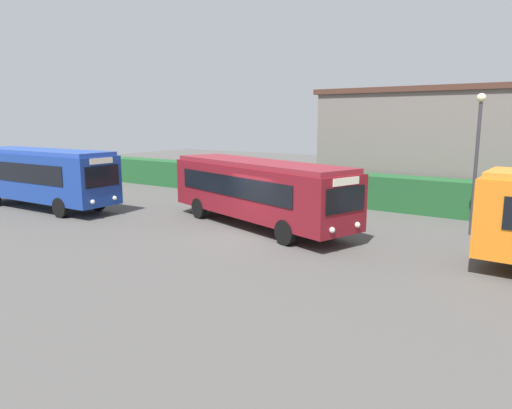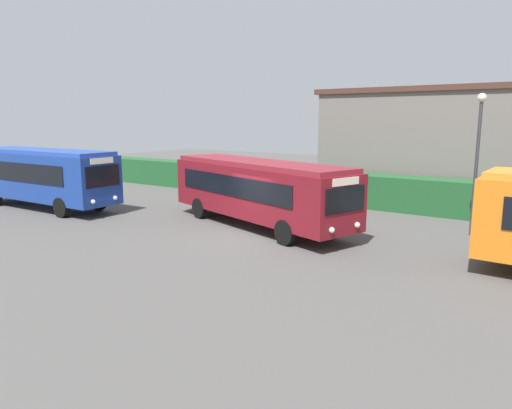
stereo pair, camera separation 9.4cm
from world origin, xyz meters
TOP-DOWN VIEW (x-y plane):
  - ground_plane at (0.00, 0.00)m, footprint 84.82×84.82m
  - bus_blue at (-12.83, -1.10)m, footprint 9.89×2.77m
  - bus_maroon at (-0.71, 1.79)m, footprint 10.55×5.47m
  - hedge_row at (0.00, 9.35)m, footprint 54.41×1.74m
  - depot_building at (4.12, 14.30)m, footprint 13.39×7.73m
  - traffic_cone at (-15.62, 4.76)m, footprint 0.36×0.36m
  - lamppost at (7.54, 5.58)m, footprint 0.36×0.36m

SIDE VIEW (x-z plane):
  - ground_plane at x=0.00m, z-range 0.00..0.00m
  - traffic_cone at x=-15.62m, z-range 0.00..0.60m
  - hedge_row at x=0.00m, z-range 0.00..1.80m
  - bus_maroon at x=-0.71m, z-range 0.24..3.21m
  - bus_blue at x=-12.83m, z-range 0.24..3.44m
  - depot_building at x=4.12m, z-range 0.01..6.56m
  - lamppost at x=7.54m, z-range 0.70..6.52m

